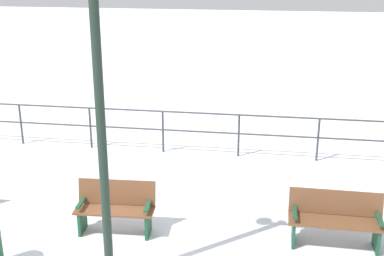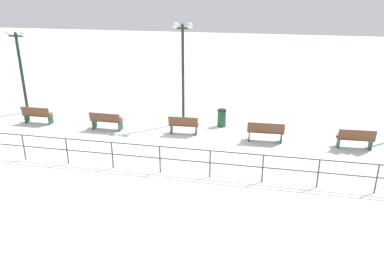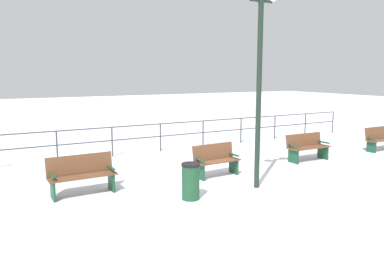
# 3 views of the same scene
# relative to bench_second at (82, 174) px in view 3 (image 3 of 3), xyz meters

# --- Properties ---
(ground_plane) EXTENTS (80.00, 80.00, 0.00)m
(ground_plane) POSITION_rel_bench_second_xyz_m (0.20, 3.78, -0.50)
(ground_plane) COLOR white
(ground_plane) RESTS_ON ground
(bench_second) EXTENTS (0.60, 1.63, 0.96)m
(bench_second) POSITION_rel_bench_second_xyz_m (0.00, 0.00, 0.00)
(bench_second) COLOR brown
(bench_second) RESTS_ON ground
(bench_third) EXTENTS (0.58, 1.41, 0.92)m
(bench_third) POSITION_rel_bench_second_xyz_m (0.17, 3.77, -0.03)
(bench_third) COLOR brown
(bench_third) RESTS_ON ground
(bench_fourth) EXTENTS (0.58, 1.56, 0.91)m
(bench_fourth) POSITION_rel_bench_second_xyz_m (-0.00, 7.56, -0.02)
(bench_fourth) COLOR brown
(bench_fourth) RESTS_ON ground
(bench_fifth) EXTENTS (0.49, 1.53, 0.91)m
(bench_fifth) POSITION_rel_bench_second_xyz_m (0.13, 11.33, -0.03)
(bench_fifth) COLOR brown
(bench_fifth) RESTS_ON ground
(lamppost_middle) EXTENTS (0.28, 0.94, 4.97)m
(lamppost_middle) POSITION_rel_bench_second_xyz_m (1.62, 4.12, 2.83)
(lamppost_middle) COLOR #1E2D23
(lamppost_middle) RESTS_ON ground
(waterfront_railing) EXTENTS (0.05, 18.87, 1.08)m
(waterfront_railing) POSITION_rel_bench_second_xyz_m (-3.80, 3.78, 0.22)
(waterfront_railing) COLOR #383D42
(waterfront_railing) RESTS_ON ground
(trash_bin) EXTENTS (0.44, 0.44, 0.87)m
(trash_bin) POSITION_rel_bench_second_xyz_m (1.60, 2.17, -0.07)
(trash_bin) COLOR #1E4C2D
(trash_bin) RESTS_ON ground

